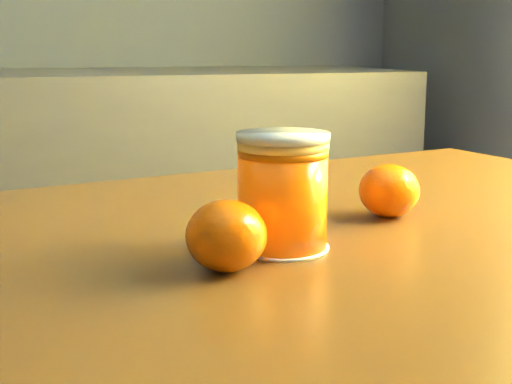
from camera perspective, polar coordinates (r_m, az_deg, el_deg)
name	(u,v)px	position (r m, az deg, el deg)	size (l,w,h in m)	color
table	(303,354)	(0.67, 3.75, -12.80)	(1.20, 0.95, 0.80)	#5A3816
juice_glass	(283,192)	(0.61, 2.15, -0.04)	(0.08, 0.08, 0.10)	#FF5C05
orange_front	(226,236)	(0.56, -2.38, -3.51)	(0.06, 0.06, 0.06)	#E65E04
orange_back	(389,191)	(0.74, 10.61, 0.11)	(0.06, 0.06, 0.05)	#E65E04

